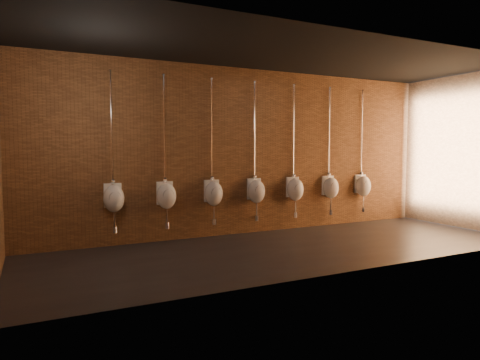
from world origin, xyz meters
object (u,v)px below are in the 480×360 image
at_px(urinal_0, 114,197).
at_px(urinal_6, 363,185).
at_px(urinal_2, 214,192).
at_px(urinal_1, 166,195).
at_px(urinal_3, 256,190).
at_px(urinal_5, 331,187).
at_px(urinal_4, 295,188).

height_order(urinal_0, urinal_6, same).
bearing_deg(urinal_0, urinal_6, 0.00).
bearing_deg(urinal_2, urinal_0, 180.00).
distance_m(urinal_1, urinal_3, 1.81).
xyz_separation_m(urinal_0, urinal_1, (0.90, 0.00, 0.00)).
xyz_separation_m(urinal_3, urinal_6, (2.71, 0.00, 0.00)).
height_order(urinal_0, urinal_3, same).
relative_size(urinal_5, urinal_6, 1.00).
height_order(urinal_0, urinal_1, same).
bearing_deg(urinal_5, urinal_1, 180.00).
bearing_deg(urinal_1, urinal_2, 0.00).
relative_size(urinal_1, urinal_2, 1.00).
relative_size(urinal_2, urinal_6, 1.00).
distance_m(urinal_4, urinal_6, 1.81).
height_order(urinal_3, urinal_6, same).
bearing_deg(urinal_3, urinal_5, 0.00).
bearing_deg(urinal_3, urinal_6, 0.00).
height_order(urinal_1, urinal_5, same).
bearing_deg(urinal_1, urinal_5, 0.00).
height_order(urinal_3, urinal_4, same).
bearing_deg(urinal_6, urinal_3, 180.00).
bearing_deg(urinal_5, urinal_6, 0.00).
relative_size(urinal_0, urinal_2, 1.00).
bearing_deg(urinal_0, urinal_3, 0.00).
xyz_separation_m(urinal_0, urinal_4, (3.62, 0.00, 0.00)).
xyz_separation_m(urinal_1, urinal_6, (4.52, 0.00, 0.00)).
distance_m(urinal_2, urinal_6, 3.62).
height_order(urinal_2, urinal_5, same).
distance_m(urinal_0, urinal_4, 3.62).
distance_m(urinal_0, urinal_5, 4.52).
bearing_deg(urinal_6, urinal_1, 180.00).
xyz_separation_m(urinal_4, urinal_5, (0.90, 0.00, 0.00)).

